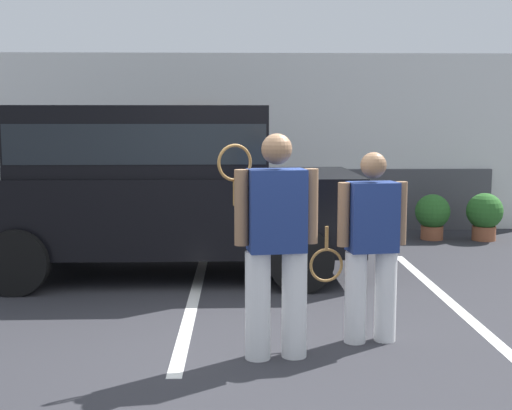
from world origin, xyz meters
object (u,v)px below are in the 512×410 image
Objects in this scene: tennis_player_woman at (371,245)px; potted_plant_by_porch at (432,214)px; parked_suv at (158,181)px; potted_plant_secondary at (485,214)px; tennis_player_man at (276,243)px.

potted_plant_by_porch is (1.94, 4.91, -0.44)m from tennis_player_woman.
potted_plant_by_porch is at bearing -119.85° from tennis_player_woman.
potted_plant_by_porch is at bearing 28.68° from parked_suv.
parked_suv is 6.43× the size of potted_plant_by_porch.
tennis_player_woman is at bearing -51.90° from parked_suv.
parked_suv is 3.38m from tennis_player_woman.
parked_suv is at bearing -155.67° from potted_plant_secondary.
parked_suv is 2.83× the size of tennis_player_woman.
tennis_player_man is at bearing -124.49° from potted_plant_secondary.
potted_plant_secondary is (4.84, 2.19, -0.73)m from parked_suv.
tennis_player_woman is at bearing -163.37° from tennis_player_man.
tennis_player_woman reaches higher than potted_plant_secondary.
potted_plant_secondary is at bearing 23.56° from parked_suv.
potted_plant_secondary reaches higher than potted_plant_by_porch.
potted_plant_by_porch is 0.80m from potted_plant_secondary.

